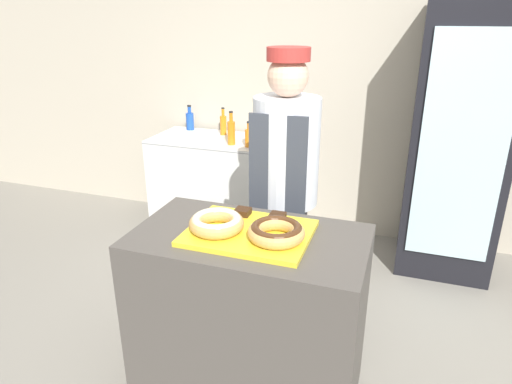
% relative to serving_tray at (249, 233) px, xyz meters
% --- Properties ---
extents(wall_back, '(8.00, 0.06, 2.70)m').
position_rel_serving_tray_xyz_m(wall_back, '(0.00, 2.13, 0.41)').
color(wall_back, '#BCB29E').
rests_on(wall_back, ground_plane).
extents(display_counter, '(1.10, 0.63, 0.93)m').
position_rel_serving_tray_xyz_m(display_counter, '(0.00, 0.00, -0.48)').
color(display_counter, '#4C4742').
rests_on(display_counter, ground_plane).
extents(serving_tray, '(0.57, 0.44, 0.02)m').
position_rel_serving_tray_xyz_m(serving_tray, '(0.00, 0.00, 0.00)').
color(serving_tray, yellow).
rests_on(serving_tray, display_counter).
extents(donut_light_glaze, '(0.26, 0.26, 0.07)m').
position_rel_serving_tray_xyz_m(donut_light_glaze, '(-0.15, -0.04, 0.05)').
color(donut_light_glaze, tan).
rests_on(donut_light_glaze, serving_tray).
extents(donut_chocolate_glaze, '(0.26, 0.26, 0.07)m').
position_rel_serving_tray_xyz_m(donut_chocolate_glaze, '(0.15, -0.04, 0.05)').
color(donut_chocolate_glaze, tan).
rests_on(donut_chocolate_glaze, serving_tray).
extents(brownie_back_left, '(0.07, 0.07, 0.03)m').
position_rel_serving_tray_xyz_m(brownie_back_left, '(-0.09, 0.16, 0.03)').
color(brownie_back_left, '#382111').
rests_on(brownie_back_left, serving_tray).
extents(brownie_back_right, '(0.07, 0.07, 0.03)m').
position_rel_serving_tray_xyz_m(brownie_back_right, '(0.09, 0.16, 0.03)').
color(brownie_back_right, '#382111').
rests_on(brownie_back_right, serving_tray).
extents(baker_person, '(0.38, 0.38, 1.73)m').
position_rel_serving_tray_xyz_m(baker_person, '(-0.01, 0.65, -0.03)').
color(baker_person, '#4C4C51').
rests_on(baker_person, ground_plane).
extents(beverage_fridge, '(0.67, 0.64, 1.98)m').
position_rel_serving_tray_xyz_m(beverage_fridge, '(1.00, 1.75, 0.05)').
color(beverage_fridge, black).
rests_on(beverage_fridge, ground_plane).
extents(chest_freezer, '(1.10, 0.59, 0.88)m').
position_rel_serving_tray_xyz_m(chest_freezer, '(-0.95, 1.76, -0.50)').
color(chest_freezer, silver).
rests_on(chest_freezer, ground_plane).
extents(bottle_orange, '(0.06, 0.06, 0.28)m').
position_rel_serving_tray_xyz_m(bottle_orange, '(-0.74, 1.62, 0.04)').
color(bottle_orange, orange).
rests_on(bottle_orange, chest_freezer).
extents(bottle_orange_b, '(0.06, 0.06, 0.24)m').
position_rel_serving_tray_xyz_m(bottle_orange_b, '(-0.93, 1.90, 0.03)').
color(bottle_orange_b, orange).
rests_on(bottle_orange_b, chest_freezer).
extents(bottle_orange_b_b, '(0.06, 0.06, 0.21)m').
position_rel_serving_tray_xyz_m(bottle_orange_b_b, '(-0.58, 1.60, 0.02)').
color(bottle_orange_b_b, orange).
rests_on(bottle_orange_b_b, chest_freezer).
extents(bottle_blue, '(0.07, 0.07, 0.23)m').
position_rel_serving_tray_xyz_m(bottle_blue, '(-1.30, 1.97, 0.02)').
color(bottle_blue, '#1E4CB2').
rests_on(bottle_blue, chest_freezer).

